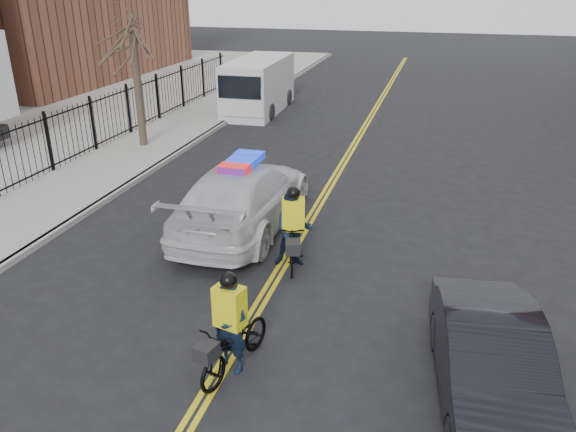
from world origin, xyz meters
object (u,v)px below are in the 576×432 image
Objects in this scene: cyclist_far at (293,235)px; cyclist_near at (231,337)px; cargo_van at (258,87)px; police_cruiser at (243,196)px; dark_sedan at (492,366)px.

cyclist_near is at bearing -104.99° from cyclist_far.
cyclist_far is (5.58, -14.51, -0.44)m from cargo_van.
cargo_van reaches higher than cyclist_far.
police_cruiser is at bearing 122.10° from cyclist_far.
cargo_van is at bearing 96.90° from cyclist_far.
cargo_van is 3.00× the size of cyclist_near.
police_cruiser reaches higher than dark_sedan.
cyclist_far is (1.78, -1.70, -0.11)m from police_cruiser.
cyclist_near is at bearing -75.01° from cargo_van.
dark_sedan is 4.07m from cyclist_near.
cyclist_near is 1.01× the size of cyclist_far.
cyclist_near reaches higher than dark_sedan.
cyclist_far reaches higher than police_cruiser.
cyclist_far is at bearing 103.13° from cyclist_near.
police_cruiser is 7.80m from dark_sedan.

